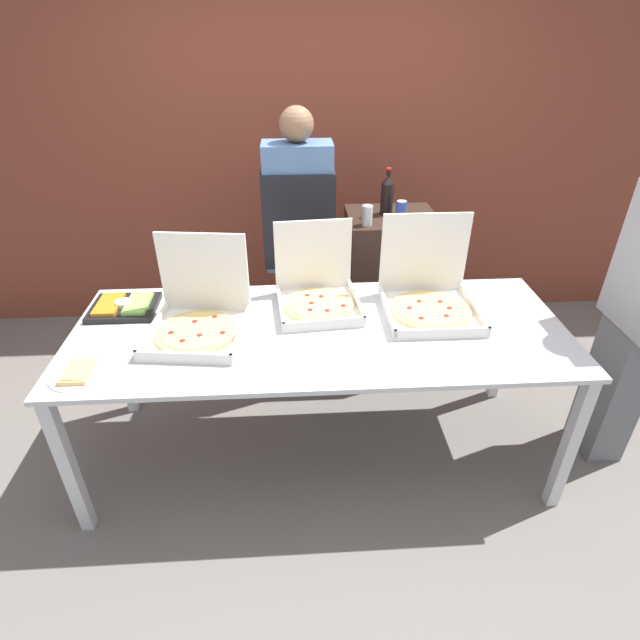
# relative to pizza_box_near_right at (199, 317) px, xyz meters

# --- Properties ---
(ground_plane) EXTENTS (16.00, 16.00, 0.00)m
(ground_plane) POSITION_rel_pizza_box_near_right_xyz_m (0.60, -0.02, -0.94)
(ground_plane) COLOR slate
(brick_wall_behind) EXTENTS (10.00, 0.06, 2.80)m
(brick_wall_behind) POSITION_rel_pizza_box_near_right_xyz_m (0.60, 1.68, 0.46)
(brick_wall_behind) COLOR brown
(brick_wall_behind) RESTS_ON ground_plane
(buffet_table) EXTENTS (2.49, 0.98, 0.86)m
(buffet_table) POSITION_rel_pizza_box_near_right_xyz_m (0.60, -0.02, -0.16)
(buffet_table) COLOR silver
(buffet_table) RESTS_ON ground_plane
(pizza_box_near_right) EXTENTS (0.51, 0.52, 0.45)m
(pizza_box_near_right) POSITION_rel_pizza_box_near_right_xyz_m (0.00, 0.00, 0.00)
(pizza_box_near_right) COLOR silver
(pizza_box_near_right) RESTS_ON buffet_table
(pizza_box_far_left) EXTENTS (0.46, 0.47, 0.42)m
(pizza_box_far_left) POSITION_rel_pizza_box_near_right_xyz_m (0.60, 0.23, -0.00)
(pizza_box_far_left) COLOR silver
(pizza_box_far_left) RESTS_ON buffet_table
(pizza_box_far_right) EXTENTS (0.48, 0.49, 0.47)m
(pizza_box_far_right) POSITION_rel_pizza_box_near_right_xyz_m (1.19, 0.14, 0.00)
(pizza_box_far_right) COLOR silver
(pizza_box_far_right) RESTS_ON buffet_table
(paper_plate_front_right) EXTENTS (0.25, 0.25, 0.03)m
(paper_plate_front_right) POSITION_rel_pizza_box_near_right_xyz_m (-0.48, -0.34, -0.07)
(paper_plate_front_right) COLOR white
(paper_plate_front_right) RESTS_ON buffet_table
(veggie_tray) EXTENTS (0.34, 0.29, 0.05)m
(veggie_tray) POSITION_rel_pizza_box_near_right_xyz_m (-0.44, 0.23, -0.06)
(veggie_tray) COLOR black
(veggie_tray) RESTS_ON buffet_table
(sideboard_podium) EXTENTS (0.57, 0.50, 1.11)m
(sideboard_podium) POSITION_rel_pizza_box_near_right_xyz_m (1.12, 0.91, -0.38)
(sideboard_podium) COLOR black
(sideboard_podium) RESTS_ON ground_plane
(soda_bottle) EXTENTS (0.08, 0.08, 0.30)m
(soda_bottle) POSITION_rel_pizza_box_near_right_xyz_m (1.09, 0.94, 0.30)
(soda_bottle) COLOR black
(soda_bottle) RESTS_ON sideboard_podium
(soda_can_silver) EXTENTS (0.07, 0.07, 0.12)m
(soda_can_silver) POSITION_rel_pizza_box_near_right_xyz_m (0.93, 0.75, 0.24)
(soda_can_silver) COLOR silver
(soda_can_silver) RESTS_ON sideboard_podium
(soda_can_colored) EXTENTS (0.07, 0.07, 0.12)m
(soda_can_colored) POSITION_rel_pizza_box_near_right_xyz_m (1.16, 0.82, 0.24)
(soda_can_colored) COLOR #334CB2
(soda_can_colored) RESTS_ON sideboard_podium
(person_server_vest) EXTENTS (0.42, 0.24, 1.80)m
(person_server_vest) POSITION_rel_pizza_box_near_right_xyz_m (0.52, 0.74, 0.08)
(person_server_vest) COLOR #473D33
(person_server_vest) RESTS_ON ground_plane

